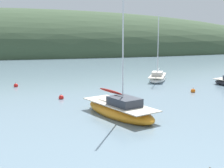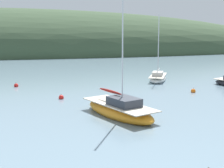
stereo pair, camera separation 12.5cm
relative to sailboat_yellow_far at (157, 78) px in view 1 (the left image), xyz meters
The scene contains 5 objects.
sailboat_yellow_far is the anchor object (origin of this frame).
sailboat_blue_center 15.72m from the sailboat_yellow_far, 115.18° to the right, with size 5.19×7.22×9.81m.
mooring_buoy_inner 15.34m from the sailboat_yellow_far, behind, with size 0.44×0.44×0.54m.
mooring_buoy_channel 7.12m from the sailboat_yellow_far, 78.15° to the right, with size 0.44×0.44×0.54m.
mooring_buoy_outer 13.43m from the sailboat_yellow_far, 142.98° to the right, with size 0.44×0.44×0.54m.
Camera 1 is at (-4.30, -9.19, 6.34)m, focal length 55.94 mm.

